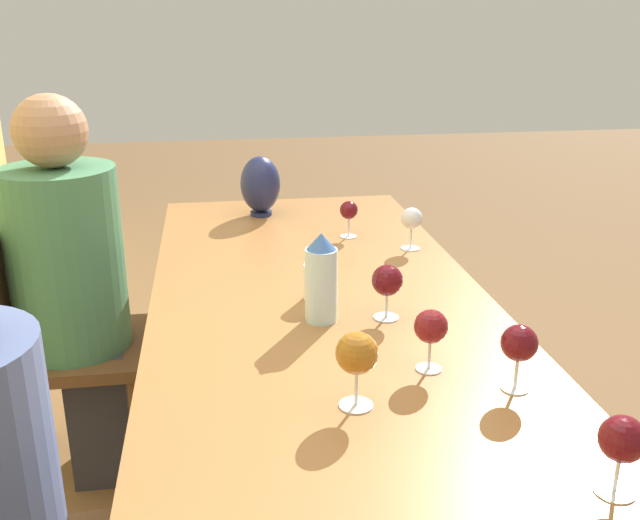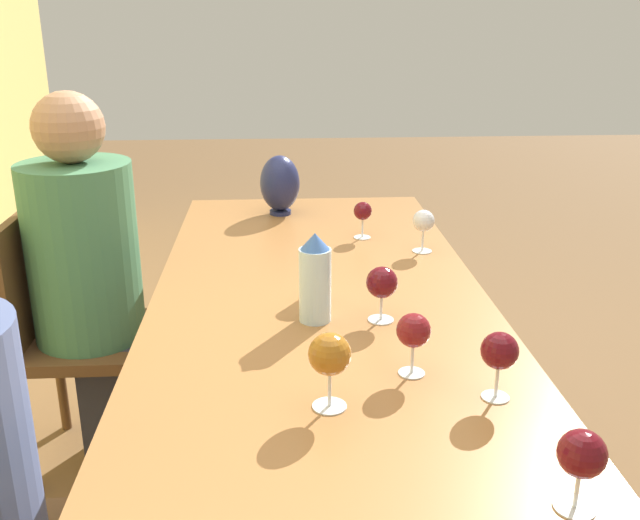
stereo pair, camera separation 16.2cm
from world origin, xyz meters
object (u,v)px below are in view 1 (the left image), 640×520
wine_glass_5 (357,355)px  wine_glass_6 (412,219)px  wine_glass_0 (349,211)px  wine_glass_3 (622,441)px  water_tumbler (316,282)px  wine_glass_2 (431,328)px  person_far (74,284)px  wine_glass_4 (387,281)px  water_bottle (321,279)px  chair_far (55,340)px  vase (260,185)px  wine_glass_1 (519,344)px

wine_glass_5 → wine_glass_6: (0.92, -0.37, -0.01)m
wine_glass_0 → wine_glass_3: wine_glass_3 is taller
wine_glass_5 → water_tumbler: bearing=-0.3°
wine_glass_2 → person_far: person_far is taller
wine_glass_2 → wine_glass_4: 0.28m
water_bottle → person_far: 0.94m
water_bottle → chair_far: (0.58, 0.78, -0.39)m
vase → wine_glass_4: bearing=-166.3°
wine_glass_3 → person_far: size_ratio=0.11×
wine_glass_3 → wine_glass_1: bearing=4.3°
wine_glass_2 → wine_glass_3: bearing=-158.5°
wine_glass_6 → person_far: size_ratio=0.11×
water_tumbler → wine_glass_5: size_ratio=0.62×
wine_glass_1 → wine_glass_3: size_ratio=1.04×
wine_glass_4 → wine_glass_6: 0.56m
water_bottle → wine_glass_6: bearing=-36.1°
vase → wine_glass_0: (-0.31, -0.28, -0.03)m
vase → wine_glass_1: 1.44m
wine_glass_0 → wine_glass_4: bearing=177.2°
water_bottle → wine_glass_6: 0.63m
wine_glass_6 → person_far: person_far is taller
water_bottle → water_tumbler: 0.15m
wine_glass_1 → wine_glass_3: wine_glass_1 is taller
wine_glass_1 → chair_far: (0.98, 1.12, -0.38)m
wine_glass_2 → wine_glass_5: size_ratio=0.88×
chair_far → person_far: person_far is taller
wine_glass_4 → person_far: size_ratio=0.11×
water_tumbler → chair_far: (0.45, 0.79, -0.33)m
wine_glass_3 → wine_glass_4: bearing=15.6°
vase → person_far: bearing=122.3°
water_bottle → wine_glass_0: (0.67, -0.20, -0.02)m
person_far → vase: bearing=-57.7°
wine_glass_3 → water_bottle: bearing=26.5°
wine_glass_1 → chair_far: size_ratio=0.16×
vase → wine_glass_1: size_ratio=1.57×
wine_glass_6 → chair_far: 1.22m
vase → wine_glass_3: size_ratio=1.63×
wine_glass_1 → chair_far: 1.54m
water_tumbler → wine_glass_0: wine_glass_0 is taller
wine_glass_2 → wine_glass_1: bearing=-126.0°
vase → wine_glass_6: 0.65m
person_far → wine_glass_6: bearing=-94.0°
wine_glass_2 → vase: bearing=11.9°
wine_glass_3 → chair_far: wine_glass_3 is taller
wine_glass_1 → wine_glass_4: bearing=24.5°
chair_far → vase: bearing=-60.8°
wine_glass_1 → wine_glass_2: bearing=54.0°
vase → wine_glass_5: 1.40m
wine_glass_5 → wine_glass_1: bearing=-87.6°
wine_glass_2 → wine_glass_3: wine_glass_2 is taller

